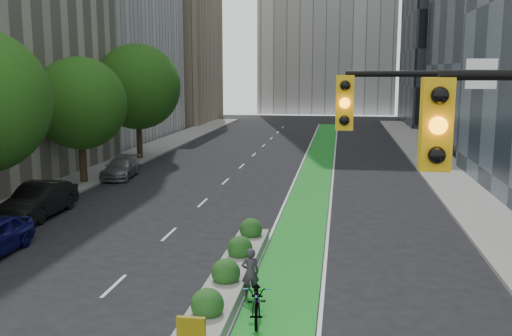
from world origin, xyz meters
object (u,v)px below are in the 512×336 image
(parked_car_left_mid, at_px, (40,200))
(bicycle, at_px, (257,300))
(cyclist, at_px, (250,272))
(parked_car_left_far, at_px, (121,168))
(median_planter, at_px, (232,270))

(parked_car_left_mid, bearing_deg, bicycle, -40.71)
(bicycle, bearing_deg, cyclist, 98.27)
(parked_car_left_far, bearing_deg, cyclist, -63.62)
(median_planter, distance_m, parked_car_left_mid, 12.80)
(bicycle, bearing_deg, parked_car_left_mid, 133.06)
(cyclist, distance_m, parked_car_left_far, 21.77)
(bicycle, bearing_deg, median_planter, 106.49)
(bicycle, distance_m, cyclist, 1.64)
(median_planter, relative_size, bicycle, 4.78)
(median_planter, height_order, bicycle, bicycle)
(median_planter, height_order, parked_car_left_mid, parked_car_left_mid)
(parked_car_left_mid, bearing_deg, parked_car_left_far, 88.69)
(median_planter, xyz_separation_m, cyclist, (0.80, -1.22, 0.39))
(bicycle, relative_size, cyclist, 1.40)
(parked_car_left_far, bearing_deg, median_planter, -63.72)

